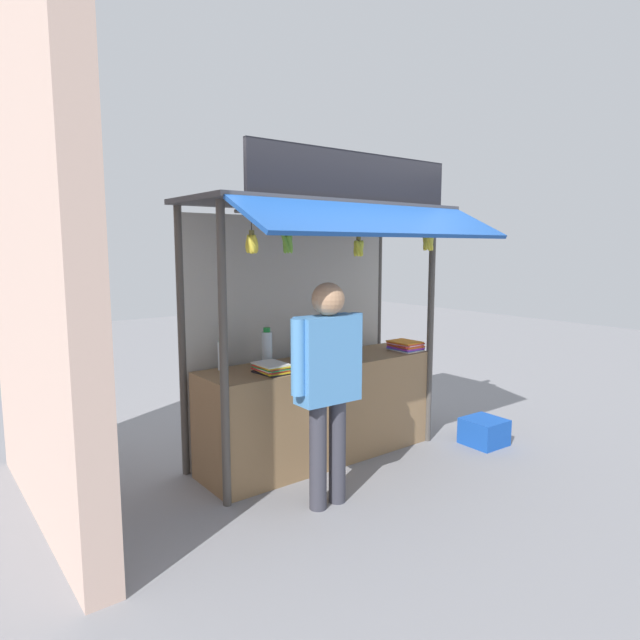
{
  "coord_description": "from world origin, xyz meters",
  "views": [
    {
      "loc": [
        -2.77,
        -3.56,
        1.81
      ],
      "look_at": [
        0.0,
        0.0,
        1.2
      ],
      "focal_mm": 30.55,
      "sensor_mm": 36.0,
      "label": 1
    }
  ],
  "objects": [
    {
      "name": "ground_plane",
      "position": [
        0.0,
        0.0,
        0.0
      ],
      "size": [
        20.0,
        20.0,
        0.0
      ],
      "primitive_type": "plane",
      "color": "gray"
    },
    {
      "name": "stall_counter",
      "position": [
        0.0,
        0.0,
        0.43
      ],
      "size": [
        2.11,
        0.58,
        0.85
      ],
      "primitive_type": "cube",
      "color": "olive",
      "rests_on": "ground"
    },
    {
      "name": "stall_structure",
      "position": [
        0.0,
        0.07,
        1.5
      ],
      "size": [
        2.31,
        1.42,
        2.51
      ],
      "color": "#4C4742",
      "rests_on": "ground"
    },
    {
      "name": "water_bottle_center",
      "position": [
        0.39,
        0.01,
        0.98
      ],
      "size": [
        0.08,
        0.08,
        0.27
      ],
      "color": "silver",
      "rests_on": "stall_counter"
    },
    {
      "name": "water_bottle_left",
      "position": [
        -0.43,
        0.15,
        1.0
      ],
      "size": [
        0.09,
        0.09,
        0.31
      ],
      "color": "silver",
      "rests_on": "stall_counter"
    },
    {
      "name": "water_bottle_mid_left",
      "position": [
        0.16,
        0.14,
        0.99
      ],
      "size": [
        0.08,
        0.08,
        0.29
      ],
      "color": "silver",
      "rests_on": "stall_counter"
    },
    {
      "name": "water_bottle_back_right",
      "position": [
        -0.81,
        0.21,
        0.97
      ],
      "size": [
        0.07,
        0.07,
        0.26
      ],
      "color": "silver",
      "rests_on": "stall_counter"
    },
    {
      "name": "water_bottle_rear_center",
      "position": [
        0.56,
        0.2,
        0.97
      ],
      "size": [
        0.07,
        0.07,
        0.26
      ],
      "color": "silver",
      "rests_on": "stall_counter"
    },
    {
      "name": "magazine_stack_far_left",
      "position": [
        -0.56,
        -0.12,
        0.89
      ],
      "size": [
        0.24,
        0.3,
        0.08
      ],
      "color": "black",
      "rests_on": "stall_counter"
    },
    {
      "name": "magazine_stack_front_left",
      "position": [
        0.13,
        -0.07,
        0.89
      ],
      "size": [
        0.24,
        0.27,
        0.08
      ],
      "color": "white",
      "rests_on": "stall_counter"
    },
    {
      "name": "magazine_stack_front_right",
      "position": [
        0.93,
        -0.11,
        0.89
      ],
      "size": [
        0.25,
        0.31,
        0.09
      ],
      "color": "white",
      "rests_on": "stall_counter"
    },
    {
      "name": "banana_bunch_inner_right",
      "position": [
        0.07,
        -0.39,
        1.8
      ],
      "size": [
        0.1,
        0.1,
        0.3
      ],
      "color": "#332D23"
    },
    {
      "name": "banana_bunch_leftmost",
      "position": [
        -0.59,
        -0.39,
        1.84
      ],
      "size": [
        0.11,
        0.11,
        0.27
      ],
      "color": "#332D23"
    },
    {
      "name": "banana_bunch_inner_left",
      "position": [
        -0.88,
        -0.39,
        1.83
      ],
      "size": [
        0.11,
        0.11,
        0.27
      ],
      "color": "#332D23"
    },
    {
      "name": "banana_bunch_rightmost",
      "position": [
        0.88,
        -0.39,
        1.85
      ],
      "size": [
        0.11,
        0.11,
        0.26
      ],
      "color": "#332D23"
    },
    {
      "name": "vendor_person",
      "position": [
        -0.49,
        -0.72,
        0.95
      ],
      "size": [
        0.6,
        0.23,
        1.57
      ],
      "rotation": [
        0.0,
        0.0,
        3.11
      ],
      "color": "#383842",
      "rests_on": "ground"
    },
    {
      "name": "plastic_crate",
      "position": [
        1.39,
        -0.68,
        0.12
      ],
      "size": [
        0.36,
        0.36,
        0.24
      ],
      "primitive_type": "cube",
      "rotation": [
        0.0,
        0.0,
        -0.04
      ],
      "color": "#194CB2",
      "rests_on": "ground"
    },
    {
      "name": "neighbour_wall",
      "position": [
        -2.07,
        0.3,
        1.69
      ],
      "size": [
        0.2,
        2.4,
        3.38
      ],
      "primitive_type": "cube",
      "color": "#CBA999",
      "rests_on": "ground"
    }
  ]
}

